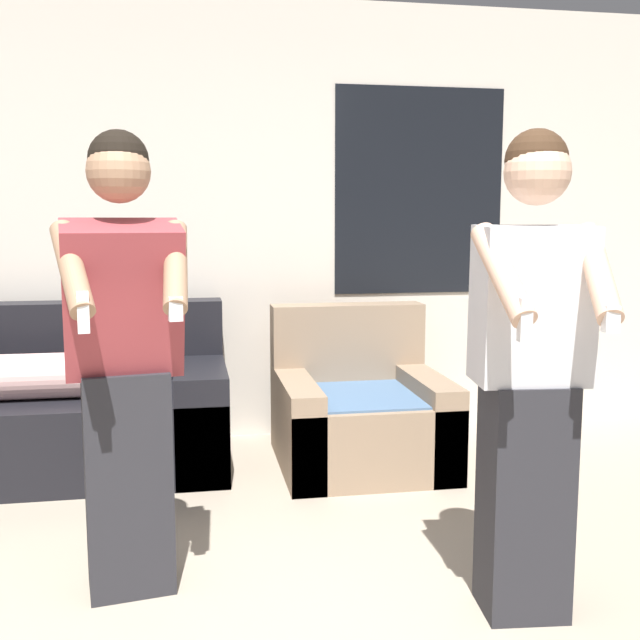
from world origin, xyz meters
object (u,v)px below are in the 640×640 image
at_px(couch, 52,413).
at_px(person_right, 530,372).
at_px(person_left, 125,364).
at_px(armchair, 359,414).

xyz_separation_m(couch, person_right, (1.88, -1.88, 0.54)).
bearing_deg(couch, person_left, -70.64).
relative_size(couch, person_left, 1.13).
relative_size(person_left, person_right, 1.01).
bearing_deg(person_left, armchair, 48.32).
height_order(couch, armchair, couch).
bearing_deg(couch, person_right, -44.88).
relative_size(armchair, person_right, 0.56).
distance_m(couch, armchair, 1.70).
height_order(armchair, person_right, person_right).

